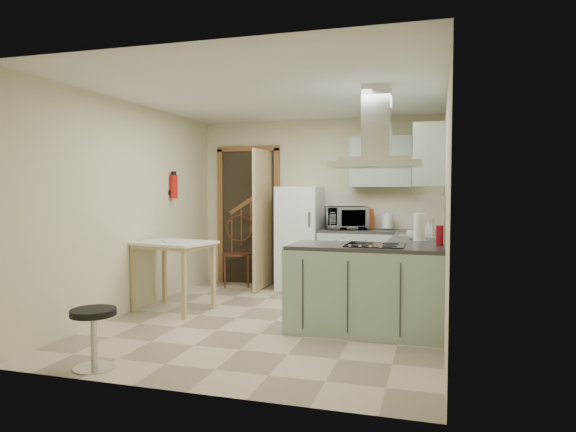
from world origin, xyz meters
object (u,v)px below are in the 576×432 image
(microwave, at_px, (347,218))
(bentwood_chair, at_px, (236,254))
(peninsula, at_px, (365,289))
(extractor_hood, at_px, (376,164))
(stool, at_px, (94,338))
(drop_leaf_table, at_px, (174,276))
(fridge, at_px, (300,238))

(microwave, bearing_deg, bentwood_chair, 158.89)
(bentwood_chair, relative_size, microwave, 1.67)
(peninsula, height_order, extractor_hood, extractor_hood)
(extractor_hood, height_order, stool, extractor_hood)
(drop_leaf_table, bearing_deg, peninsula, 4.04)
(drop_leaf_table, height_order, microwave, microwave)
(fridge, bearing_deg, bentwood_chair, -179.57)
(microwave, bearing_deg, stool, -132.55)
(stool, bearing_deg, microwave, 68.10)
(fridge, relative_size, microwave, 2.58)
(stool, relative_size, microwave, 0.85)
(peninsula, bearing_deg, drop_leaf_table, 172.57)
(bentwood_chair, height_order, microwave, microwave)
(bentwood_chair, bearing_deg, extractor_hood, -63.79)
(fridge, bearing_deg, stool, -101.93)
(drop_leaf_table, distance_m, bentwood_chair, 1.67)
(fridge, xyz_separation_m, bentwood_chair, (-0.99, -0.01, -0.26))
(microwave, bearing_deg, extractor_hood, -92.66)
(peninsula, height_order, bentwood_chair, bentwood_chair)
(extractor_hood, distance_m, bentwood_chair, 3.28)
(fridge, relative_size, peninsula, 0.97)
(peninsula, bearing_deg, fridge, 121.74)
(extractor_hood, bearing_deg, microwave, 107.99)
(drop_leaf_table, bearing_deg, fridge, 67.36)
(bentwood_chair, xyz_separation_m, stool, (0.22, -3.65, -0.24))
(peninsula, height_order, microwave, microwave)
(extractor_hood, height_order, bentwood_chair, extractor_hood)
(peninsula, xyz_separation_m, stool, (-2.00, -1.67, -0.20))
(stool, bearing_deg, peninsula, 39.97)
(peninsula, distance_m, drop_leaf_table, 2.38)
(peninsula, xyz_separation_m, extractor_hood, (0.10, 0.00, 1.27))
(peninsula, bearing_deg, extractor_hood, 0.00)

